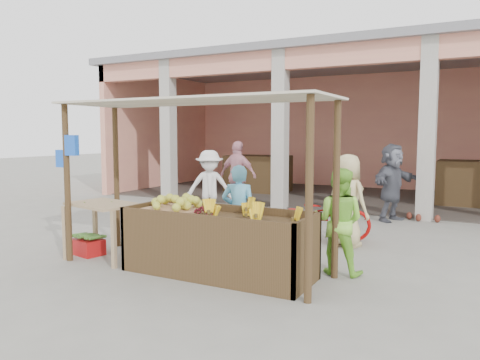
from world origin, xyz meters
The scene contains 19 objects.
ground centered at (0.00, 0.00, 0.00)m, with size 60.00×60.00×0.00m, color slate.
market_building centered at (0.05, 8.93, 2.70)m, with size 14.40×6.40×4.20m.
fruit_stall centered at (0.50, 0.00, 0.40)m, with size 2.60×0.95×0.80m, color #45301B.
stall_awning centered at (-0.01, 0.06, 1.98)m, with size 4.09×1.35×2.39m.
banana_heap centered at (0.97, 0.00, 0.90)m, with size 1.15×0.63×0.21m, color yellow, non-canonical shape.
melon_tray centered at (-0.25, 0.03, 0.90)m, with size 0.83×0.72×0.21m.
berry_heap centered at (0.27, 0.04, 0.87)m, with size 0.46×0.38×0.15m, color maroon.
side_table centered at (-1.45, -0.14, 0.73)m, with size 1.21×0.93×0.87m.
papaya_pile centered at (-1.45, -0.14, 0.98)m, with size 0.76×0.44×0.22m, color #518D2E, non-canonical shape.
red_crate centered at (-1.87, -0.06, 0.13)m, with size 0.48×0.35×0.25m, color #B01213.
plantain_bundle centered at (-1.87, -0.06, 0.29)m, with size 0.40×0.28×0.08m, color #477F2E, non-canonical shape.
produce_sacks centered at (2.50, 5.53, 0.33)m, with size 1.08×0.80×0.65m.
vendor_blue centered at (0.38, 0.83, 0.78)m, with size 0.58×0.43×1.55m, color #59ABCF.
vendor_green centered at (1.93, 0.83, 0.77)m, with size 0.74×0.43×1.54m, color #85D33C.
motorcycle centered at (1.12, 2.68, 0.46)m, with size 1.76×0.61×0.92m, color #960907.
shopper_a centered at (-1.58, 3.16, 0.85)m, with size 1.09×0.54×1.69m, color silver.
shopper_b centered at (-1.82, 4.91, 0.93)m, with size 1.09×0.58×1.86m, color #D18B97.
shopper_c centered at (1.61, 2.42, 0.87)m, with size 0.84×0.55×1.75m, color tan.
shopper_d centered at (1.86, 5.20, 0.90)m, with size 1.66×0.68×1.80m, color #4F525D.
Camera 1 is at (3.69, -5.38, 1.92)m, focal length 35.00 mm.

